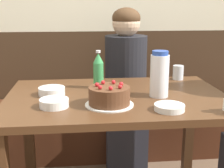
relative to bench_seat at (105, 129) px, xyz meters
name	(u,v)px	position (x,y,z in m)	size (l,w,h in m)	color
back_wall	(102,1)	(0.00, 0.22, 1.02)	(4.80, 0.04, 2.50)	#3D2819
bench_seat	(105,129)	(0.00, 0.00, 0.00)	(2.37, 0.38, 0.45)	#472314
dining_table	(117,115)	(0.00, -0.83, 0.42)	(1.17, 0.79, 0.76)	#4C2D19
birthday_cake	(109,96)	(-0.06, -0.99, 0.58)	(0.23, 0.23, 0.11)	white
water_pitcher	(159,74)	(0.21, -0.87, 0.65)	(0.10, 0.10, 0.24)	white
soju_bottle	(98,70)	(-0.09, -0.67, 0.64)	(0.06, 0.06, 0.22)	#388E4C
bowl_soup_white	(52,91)	(-0.35, -0.79, 0.55)	(0.14, 0.14, 0.04)	white
bowl_rice_small	(169,107)	(0.21, -1.10, 0.55)	(0.14, 0.14, 0.03)	white
bowl_side_dish	(54,103)	(-0.32, -0.99, 0.55)	(0.14, 0.14, 0.04)	white
glass_water_tall	(178,72)	(0.43, -0.51, 0.58)	(0.07, 0.07, 0.09)	silver
person_grey_tee	(125,94)	(0.14, -0.17, 0.35)	(0.31, 0.34, 1.21)	#33333D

